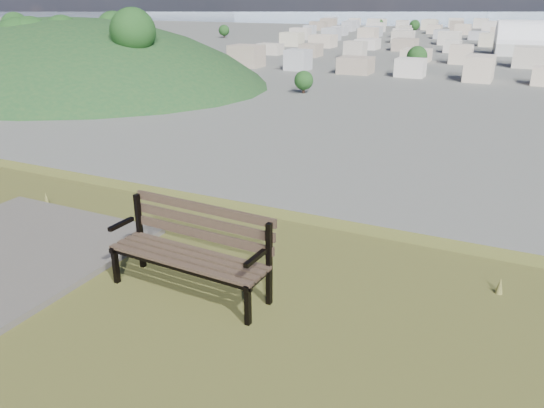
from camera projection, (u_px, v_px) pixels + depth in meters
The scene contains 5 objects.
park_bench at pixel (193, 245), 5.47m from camera, with size 1.77×0.64×0.91m.
green_wooded_hill at pixel (66, 82), 183.65m from camera, with size 167.92×134.34×83.96m.
city_blocks at pixel (534, 36), 342.60m from camera, with size 395.00×361.00×7.00m.
city_trees at pixel (479, 41), 289.46m from camera, with size 406.52×387.20×9.98m.
bay_water at pixel (540, 17), 767.95m from camera, with size 2400.00×700.00×0.12m, color #8E9FB4.
Camera 1 is at (2.35, -2.20, 27.92)m, focal length 35.00 mm.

